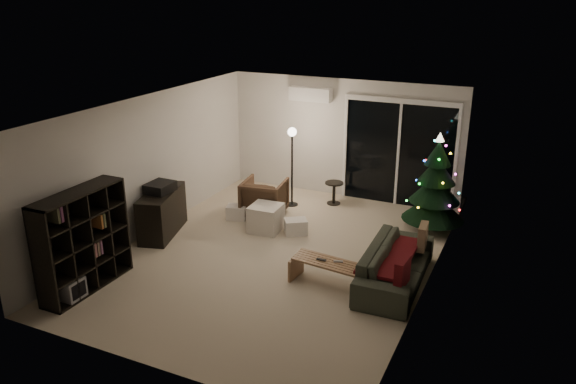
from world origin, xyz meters
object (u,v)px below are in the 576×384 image
at_px(armchair, 264,198).
at_px(bookshelf, 73,239).
at_px(sofa, 395,265).
at_px(coffee_table, 330,273).
at_px(media_cabinet, 162,213).
at_px(christmas_tree, 436,182).

bearing_deg(armchair, bookshelf, 62.05).
bearing_deg(sofa, bookshelf, 113.80).
bearing_deg(sofa, coffee_table, 116.70).
bearing_deg(bookshelf, media_cabinet, 96.39).
distance_m(media_cabinet, armchair, 2.00).
relative_size(bookshelf, christmas_tree, 0.83).
bearing_deg(media_cabinet, armchair, 33.79).
xyz_separation_m(media_cabinet, coffee_table, (3.44, -0.49, -0.21)).
distance_m(sofa, coffee_table, 0.99).
height_order(bookshelf, armchair, bookshelf).
bearing_deg(armchair, coffee_table, 128.23).
distance_m(armchair, coffee_table, 2.96).
relative_size(bookshelf, coffee_table, 1.28).
bearing_deg(christmas_tree, media_cabinet, -152.90).
distance_m(armchair, christmas_tree, 3.25).
height_order(bookshelf, media_cabinet, bookshelf).
bearing_deg(christmas_tree, bookshelf, -135.44).
relative_size(media_cabinet, coffee_table, 1.08).
distance_m(bookshelf, media_cabinet, 2.11).
height_order(sofa, coffee_table, sofa).
distance_m(media_cabinet, coffee_table, 3.48).
bearing_deg(armchair, media_cabinet, 41.75).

